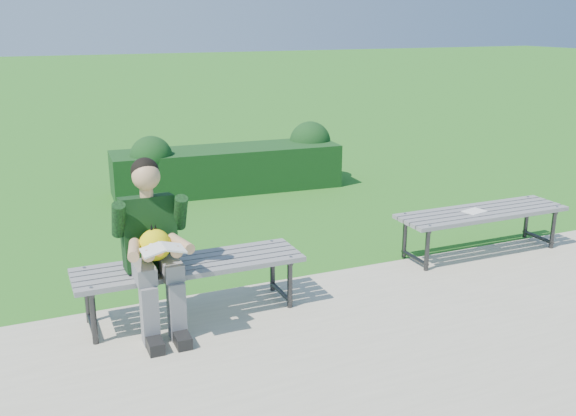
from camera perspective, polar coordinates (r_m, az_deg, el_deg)
ground at (r=5.95m, az=0.11°, el=-6.46°), size 80.00×80.00×0.00m
walkway at (r=4.56m, az=9.17°, el=-14.18°), size 30.00×3.50×0.02m
hedge at (r=9.00m, az=-5.08°, el=3.85°), size 3.23×0.98×0.87m
bench_left at (r=5.16m, az=-8.70°, el=-5.38°), size 1.80×0.50×0.46m
bench_right at (r=6.74m, az=16.86°, el=-0.65°), size 1.80×0.50×0.46m
seated_boy at (r=4.91m, az=-11.95°, el=-2.98°), size 0.56×0.76×1.31m
paper_sheet at (r=6.66m, az=16.24°, el=-0.28°), size 0.25×0.21×0.01m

